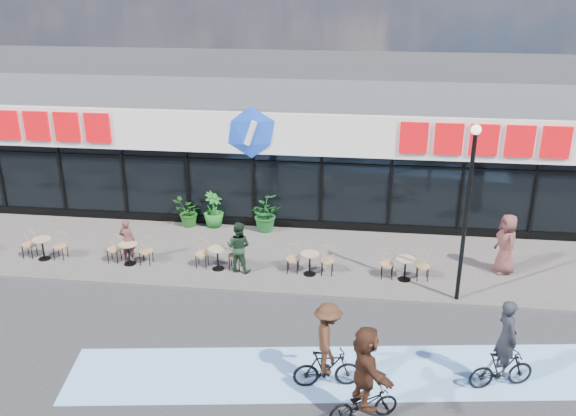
{
  "coord_description": "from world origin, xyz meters",
  "views": [
    {
      "loc": [
        3.86,
        -13.97,
        9.25
      ],
      "look_at": [
        1.71,
        3.5,
        2.26
      ],
      "focal_mm": 38.0,
      "sensor_mm": 36.0,
      "label": 1
    }
  ],
  "objects_px": {
    "lamp_post": "(468,200)",
    "potted_plant_right": "(264,214)",
    "patron_right": "(239,247)",
    "cyclist_a": "(328,349)",
    "potted_plant_left": "(188,212)",
    "pedestrian_a": "(506,244)",
    "cyclist_b": "(504,355)",
    "patron_left": "(127,240)",
    "potted_plant_mid": "(213,210)"
  },
  "relations": [
    {
      "from": "lamp_post",
      "to": "potted_plant_right",
      "type": "bearing_deg",
      "value": 146.46
    },
    {
      "from": "patron_right",
      "to": "cyclist_a",
      "type": "distance_m",
      "value": 6.23
    },
    {
      "from": "lamp_post",
      "to": "patron_right",
      "type": "relative_size",
      "value": 3.13
    },
    {
      "from": "potted_plant_left",
      "to": "pedestrian_a",
      "type": "relative_size",
      "value": 0.57
    },
    {
      "from": "cyclist_a",
      "to": "cyclist_b",
      "type": "bearing_deg",
      "value": 6.69
    },
    {
      "from": "patron_left",
      "to": "potted_plant_mid",
      "type": "bearing_deg",
      "value": -120.64
    },
    {
      "from": "lamp_post",
      "to": "potted_plant_right",
      "type": "relative_size",
      "value": 3.99
    },
    {
      "from": "potted_plant_right",
      "to": "cyclist_b",
      "type": "relative_size",
      "value": 0.57
    },
    {
      "from": "potted_plant_left",
      "to": "potted_plant_right",
      "type": "height_order",
      "value": "potted_plant_right"
    },
    {
      "from": "pedestrian_a",
      "to": "potted_plant_right",
      "type": "bearing_deg",
      "value": -119.68
    },
    {
      "from": "cyclist_a",
      "to": "potted_plant_mid",
      "type": "bearing_deg",
      "value": 118.71
    },
    {
      "from": "potted_plant_left",
      "to": "potted_plant_right",
      "type": "bearing_deg",
      "value": -0.31
    },
    {
      "from": "patron_right",
      "to": "pedestrian_a",
      "type": "bearing_deg",
      "value": -161.33
    },
    {
      "from": "potted_plant_mid",
      "to": "pedestrian_a",
      "type": "xyz_separation_m",
      "value": [
        10.09,
        -2.5,
        0.32
      ]
    },
    {
      "from": "pedestrian_a",
      "to": "cyclist_a",
      "type": "relative_size",
      "value": 0.89
    },
    {
      "from": "potted_plant_left",
      "to": "cyclist_b",
      "type": "distance_m",
      "value": 12.81
    },
    {
      "from": "patron_right",
      "to": "potted_plant_mid",
      "type": "bearing_deg",
      "value": -52.15
    },
    {
      "from": "potted_plant_left",
      "to": "patron_left",
      "type": "distance_m",
      "value": 3.31
    },
    {
      "from": "potted_plant_right",
      "to": "pedestrian_a",
      "type": "xyz_separation_m",
      "value": [
        8.16,
        -2.36,
        0.33
      ]
    },
    {
      "from": "patron_right",
      "to": "pedestrian_a",
      "type": "relative_size",
      "value": 0.85
    },
    {
      "from": "patron_left",
      "to": "cyclist_a",
      "type": "bearing_deg",
      "value": 144.08
    },
    {
      "from": "potted_plant_right",
      "to": "cyclist_a",
      "type": "distance_m",
      "value": 9.15
    },
    {
      "from": "potted_plant_right",
      "to": "patron_left",
      "type": "bearing_deg",
      "value": -142.85
    },
    {
      "from": "lamp_post",
      "to": "pedestrian_a",
      "type": "distance_m",
      "value": 3.34
    },
    {
      "from": "potted_plant_mid",
      "to": "pedestrian_a",
      "type": "height_order",
      "value": "pedestrian_a"
    },
    {
      "from": "patron_right",
      "to": "cyclist_b",
      "type": "height_order",
      "value": "cyclist_b"
    },
    {
      "from": "pedestrian_a",
      "to": "cyclist_b",
      "type": "distance_m",
      "value": 5.96
    },
    {
      "from": "potted_plant_left",
      "to": "patron_right",
      "type": "distance_m",
      "value": 4.24
    },
    {
      "from": "potted_plant_mid",
      "to": "patron_right",
      "type": "bearing_deg",
      "value": -64.38
    },
    {
      "from": "potted_plant_right",
      "to": "cyclist_a",
      "type": "height_order",
      "value": "cyclist_a"
    },
    {
      "from": "potted_plant_left",
      "to": "cyclist_a",
      "type": "xyz_separation_m",
      "value": [
        5.78,
        -8.69,
        0.38
      ]
    },
    {
      "from": "pedestrian_a",
      "to": "cyclist_a",
      "type": "distance_m",
      "value": 8.22
    },
    {
      "from": "potted_plant_right",
      "to": "patron_right",
      "type": "bearing_deg",
      "value": -94.7
    },
    {
      "from": "potted_plant_right",
      "to": "lamp_post",
      "type": "bearing_deg",
      "value": -33.54
    },
    {
      "from": "potted_plant_left",
      "to": "potted_plant_mid",
      "type": "xyz_separation_m",
      "value": [
        0.95,
        0.12,
        0.11
      ]
    },
    {
      "from": "potted_plant_right",
      "to": "cyclist_a",
      "type": "bearing_deg",
      "value": -71.52
    },
    {
      "from": "potted_plant_mid",
      "to": "pedestrian_a",
      "type": "relative_size",
      "value": 0.68
    },
    {
      "from": "lamp_post",
      "to": "cyclist_b",
      "type": "height_order",
      "value": "lamp_post"
    },
    {
      "from": "patron_left",
      "to": "patron_right",
      "type": "distance_m",
      "value": 3.79
    },
    {
      "from": "lamp_post",
      "to": "cyclist_a",
      "type": "height_order",
      "value": "lamp_post"
    },
    {
      "from": "potted_plant_right",
      "to": "patron_right",
      "type": "relative_size",
      "value": 0.78
    },
    {
      "from": "lamp_post",
      "to": "patron_left",
      "type": "xyz_separation_m",
      "value": [
        -10.53,
        1.22,
        -2.37
      ]
    },
    {
      "from": "lamp_post",
      "to": "potted_plant_left",
      "type": "relative_size",
      "value": 4.68
    },
    {
      "from": "potted_plant_mid",
      "to": "potted_plant_left",
      "type": "bearing_deg",
      "value": -172.76
    },
    {
      "from": "patron_right",
      "to": "pedestrian_a",
      "type": "xyz_separation_m",
      "value": [
        8.43,
        0.95,
        0.15
      ]
    },
    {
      "from": "lamp_post",
      "to": "potted_plant_right",
      "type": "distance_m",
      "value": 8.14
    },
    {
      "from": "cyclist_a",
      "to": "potted_plant_right",
      "type": "bearing_deg",
      "value": 108.48
    },
    {
      "from": "lamp_post",
      "to": "patron_right",
      "type": "distance_m",
      "value": 7.18
    },
    {
      "from": "patron_left",
      "to": "potted_plant_left",
      "type": "bearing_deg",
      "value": -107.96
    },
    {
      "from": "potted_plant_left",
      "to": "patron_left",
      "type": "relative_size",
      "value": 0.75
    }
  ]
}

